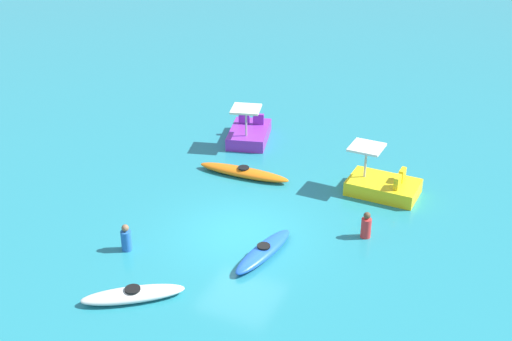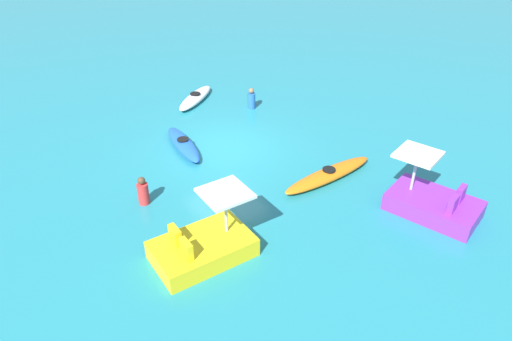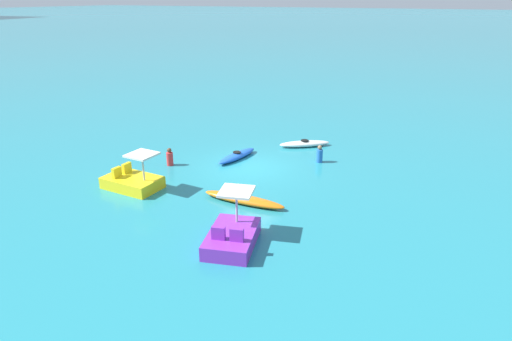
% 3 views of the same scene
% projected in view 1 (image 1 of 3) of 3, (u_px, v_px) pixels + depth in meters
% --- Properties ---
extents(ground_plane, '(600.00, 600.00, 0.00)m').
position_uv_depth(ground_plane, '(241.00, 233.00, 21.53)').
color(ground_plane, teal).
extents(kayak_white, '(2.21, 2.64, 0.37)m').
position_uv_depth(kayak_white, '(133.00, 295.00, 18.47)').
color(kayak_white, white).
rests_on(kayak_white, ground_plane).
extents(kayak_orange, '(0.74, 3.53, 0.37)m').
position_uv_depth(kayak_orange, '(244.00, 172.00, 24.95)').
color(kayak_orange, orange).
rests_on(kayak_orange, ground_plane).
extents(kayak_blue, '(2.87, 1.04, 0.37)m').
position_uv_depth(kayak_blue, '(264.00, 251.00, 20.34)').
color(kayak_blue, blue).
rests_on(kayak_blue, ground_plane).
extents(pedal_boat_purple, '(2.72, 2.10, 1.68)m').
position_uv_depth(pedal_boat_purple, '(249.00, 133.00, 27.70)').
color(pedal_boat_purple, purple).
rests_on(pedal_boat_purple, ground_plane).
extents(pedal_boat_yellow, '(1.56, 2.48, 1.68)m').
position_uv_depth(pedal_boat_yellow, '(383.00, 185.00, 23.70)').
color(pedal_boat_yellow, yellow).
rests_on(pedal_boat_yellow, ground_plane).
extents(person_near_shore, '(0.41, 0.41, 0.88)m').
position_uv_depth(person_near_shore, '(126.00, 239.00, 20.53)').
color(person_near_shore, blue).
rests_on(person_near_shore, ground_plane).
extents(person_by_kayaks, '(0.41, 0.41, 0.88)m').
position_uv_depth(person_by_kayaks, '(366.00, 226.00, 21.18)').
color(person_by_kayaks, red).
rests_on(person_by_kayaks, ground_plane).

